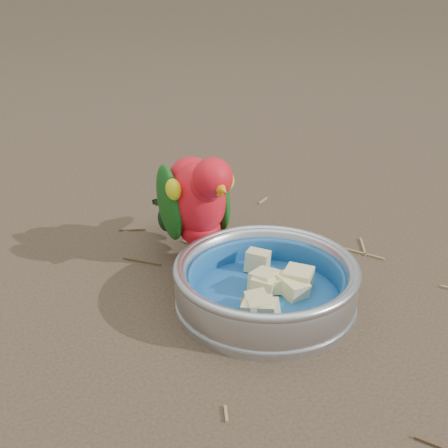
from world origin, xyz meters
name	(u,v)px	position (x,y,z in m)	size (l,w,h in m)	color
ground	(289,339)	(0.00, 0.00, 0.00)	(60.00, 60.00, 0.00)	#433426
food_bowl	(265,301)	(0.01, 0.08, 0.01)	(0.23, 0.23, 0.02)	#B2B2BA
bowl_wall	(266,281)	(0.01, 0.08, 0.04)	(0.23, 0.23, 0.04)	#B2B2BA
fruit_wedges	(266,285)	(0.01, 0.08, 0.03)	(0.14, 0.14, 0.03)	beige
lory_parrot	(197,209)	(-0.03, 0.22, 0.08)	(0.10, 0.21, 0.17)	red
ground_debris	(261,296)	(0.01, 0.09, 0.00)	(0.90, 0.80, 0.01)	olive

